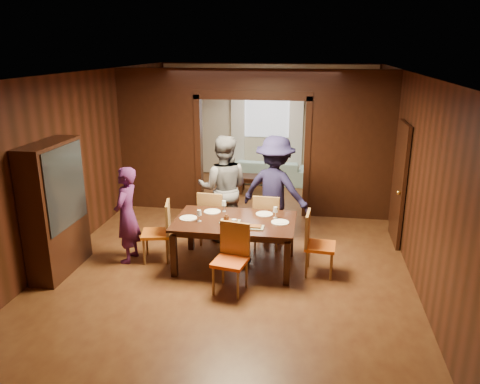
% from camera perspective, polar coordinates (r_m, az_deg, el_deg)
% --- Properties ---
extents(floor, '(9.00, 9.00, 0.00)m').
position_cam_1_polar(floor, '(8.31, -0.07, -6.08)').
color(floor, '#4E2716').
rests_on(floor, ground).
extents(ceiling, '(5.50, 9.00, 0.02)m').
position_cam_1_polar(ceiling, '(7.63, -0.07, 14.32)').
color(ceiling, silver).
rests_on(ceiling, room_walls).
extents(room_walls, '(5.52, 9.01, 2.90)m').
position_cam_1_polar(room_walls, '(9.66, 1.72, 6.62)').
color(room_walls, black).
rests_on(room_walls, floor).
extents(person_purple, '(0.38, 0.57, 1.55)m').
position_cam_1_polar(person_purple, '(7.56, -13.64, -2.73)').
color(person_purple, '#4E1C53').
rests_on(person_purple, floor).
extents(person_grey, '(0.96, 0.78, 1.87)m').
position_cam_1_polar(person_grey, '(8.14, -2.04, 0.42)').
color(person_grey, '#5D5D65').
rests_on(person_grey, floor).
extents(person_navy, '(1.38, 1.07, 1.88)m').
position_cam_1_polar(person_navy, '(8.05, 4.31, 0.22)').
color(person_navy, '#1B173B').
rests_on(person_navy, floor).
extents(sofa, '(2.06, 0.91, 0.59)m').
position_cam_1_polar(sofa, '(11.82, 3.50, 2.58)').
color(sofa, '#9AC8CA').
rests_on(sofa, floor).
extents(serving_bowl, '(0.29, 0.29, 0.07)m').
position_cam_1_polar(serving_bowl, '(7.19, 0.28, -3.06)').
color(serving_bowl, black).
rests_on(serving_bowl, dining_table).
extents(dining_table, '(1.84, 1.14, 0.76)m').
position_cam_1_polar(dining_table, '(7.31, -0.62, -6.24)').
color(dining_table, black).
rests_on(dining_table, floor).
extents(coffee_table, '(0.80, 0.50, 0.40)m').
position_cam_1_polar(coffee_table, '(10.98, 1.85, 0.94)').
color(coffee_table, black).
rests_on(coffee_table, floor).
extents(chair_left, '(0.53, 0.53, 0.97)m').
position_cam_1_polar(chair_left, '(7.58, -10.21, -4.76)').
color(chair_left, '#D05F13').
rests_on(chair_left, floor).
extents(chair_right, '(0.47, 0.47, 0.97)m').
position_cam_1_polar(chair_right, '(7.11, 9.77, -6.28)').
color(chair_right, orange).
rests_on(chair_right, floor).
extents(chair_far_l, '(0.47, 0.47, 0.97)m').
position_cam_1_polar(chair_far_l, '(8.10, -3.24, -3.06)').
color(chair_far_l, '#E35215').
rests_on(chair_far_l, floor).
extents(chair_far_r, '(0.46, 0.46, 0.97)m').
position_cam_1_polar(chair_far_r, '(7.94, 3.37, -3.48)').
color(chair_far_r, '#CE4B13').
rests_on(chair_far_r, floor).
extents(chair_near, '(0.51, 0.51, 0.97)m').
position_cam_1_polar(chair_near, '(6.53, -1.22, -8.26)').
color(chair_near, '#D44E13').
rests_on(chair_near, floor).
extents(hutch, '(0.40, 1.20, 2.00)m').
position_cam_1_polar(hutch, '(7.46, -21.61, -1.92)').
color(hutch, black).
rests_on(hutch, floor).
extents(door_right, '(0.06, 0.90, 2.10)m').
position_cam_1_polar(door_right, '(8.47, 18.85, 0.96)').
color(door_right, black).
rests_on(door_right, floor).
extents(window_far, '(1.20, 0.03, 1.30)m').
position_cam_1_polar(window_far, '(12.13, 3.32, 9.75)').
color(window_far, silver).
rests_on(window_far, back_wall).
extents(curtain_left, '(0.35, 0.06, 2.40)m').
position_cam_1_polar(curtain_left, '(12.26, -0.26, 7.73)').
color(curtain_left, white).
rests_on(curtain_left, back_wall).
extents(curtain_right, '(0.35, 0.06, 2.40)m').
position_cam_1_polar(curtain_right, '(12.11, 6.82, 7.49)').
color(curtain_right, white).
rests_on(curtain_right, back_wall).
extents(plate_left, '(0.27, 0.27, 0.01)m').
position_cam_1_polar(plate_left, '(7.28, -6.33, -3.17)').
color(plate_left, white).
rests_on(plate_left, dining_table).
extents(plate_far_l, '(0.27, 0.27, 0.01)m').
position_cam_1_polar(plate_far_l, '(7.53, -3.40, -2.39)').
color(plate_far_l, white).
rests_on(plate_far_l, dining_table).
extents(plate_far_r, '(0.27, 0.27, 0.01)m').
position_cam_1_polar(plate_far_r, '(7.41, 2.98, -2.70)').
color(plate_far_r, white).
rests_on(plate_far_r, dining_table).
extents(plate_right, '(0.27, 0.27, 0.01)m').
position_cam_1_polar(plate_right, '(7.09, 4.91, -3.70)').
color(plate_right, white).
rests_on(plate_right, dining_table).
extents(plate_near, '(0.27, 0.27, 0.01)m').
position_cam_1_polar(plate_near, '(6.83, -1.23, -4.47)').
color(plate_near, silver).
rests_on(plate_near, dining_table).
extents(platter_a, '(0.30, 0.20, 0.04)m').
position_cam_1_polar(platter_a, '(7.08, -1.23, -3.56)').
color(platter_a, gray).
rests_on(platter_a, dining_table).
extents(platter_b, '(0.30, 0.20, 0.04)m').
position_cam_1_polar(platter_b, '(6.87, 1.66, -4.25)').
color(platter_b, gray).
rests_on(platter_b, dining_table).
extents(wineglass_left, '(0.08, 0.08, 0.18)m').
position_cam_1_polar(wineglass_left, '(7.12, -5.00, -2.89)').
color(wineglass_left, silver).
rests_on(wineglass_left, dining_table).
extents(wineglass_far, '(0.08, 0.08, 0.18)m').
position_cam_1_polar(wineglass_far, '(7.51, -1.96, -1.73)').
color(wineglass_far, silver).
rests_on(wineglass_far, dining_table).
extents(wineglass_right, '(0.08, 0.08, 0.18)m').
position_cam_1_polar(wineglass_right, '(7.24, 4.34, -2.51)').
color(wineglass_right, silver).
rests_on(wineglass_right, dining_table).
extents(tumbler, '(0.07, 0.07, 0.14)m').
position_cam_1_polar(tumbler, '(6.83, -0.72, -3.91)').
color(tumbler, white).
rests_on(tumbler, dining_table).
extents(condiment_jar, '(0.08, 0.08, 0.11)m').
position_cam_1_polar(condiment_jar, '(7.10, -1.68, -3.19)').
color(condiment_jar, '#492511').
rests_on(condiment_jar, dining_table).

